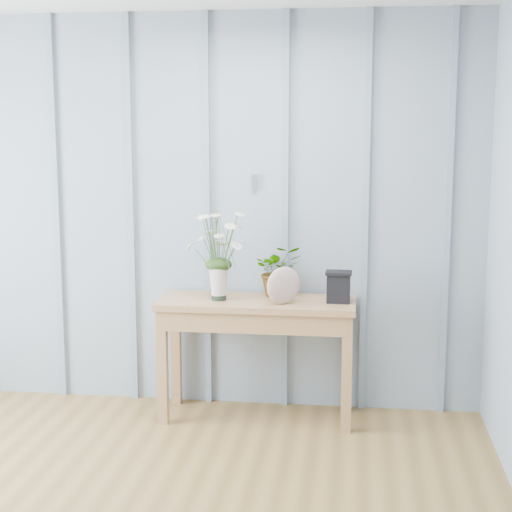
# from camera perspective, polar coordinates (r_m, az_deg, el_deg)

# --- Properties ---
(room_shell) EXTENTS (4.00, 4.50, 2.50)m
(room_shell) POSITION_cam_1_polar(r_m,az_deg,el_deg) (3.76, -11.45, 12.12)
(room_shell) COLOR #8896A4
(room_shell) RESTS_ON ground
(sideboard) EXTENTS (1.20, 0.45, 0.75)m
(sideboard) POSITION_cam_1_polar(r_m,az_deg,el_deg) (4.82, 0.08, -4.53)
(sideboard) COLOR #9A6E43
(sideboard) RESTS_ON ground
(daisy_vase) EXTENTS (0.40, 0.31, 0.57)m
(daisy_vase) POSITION_cam_1_polar(r_m,az_deg,el_deg) (4.74, -2.74, 1.00)
(daisy_vase) COLOR black
(daisy_vase) RESTS_ON sideboard
(spider_plant) EXTENTS (0.34, 0.32, 0.32)m
(spider_plant) POSITION_cam_1_polar(r_m,az_deg,el_deg) (4.89, 1.63, -1.05)
(spider_plant) COLOR #1B3512
(spider_plant) RESTS_ON sideboard
(felt_disc_vessel) EXTENTS (0.22, 0.19, 0.23)m
(felt_disc_vessel) POSITION_cam_1_polar(r_m,az_deg,el_deg) (4.66, 2.02, -2.15)
(felt_disc_vessel) COLOR #8C5259
(felt_disc_vessel) RESTS_ON sideboard
(carved_box) EXTENTS (0.16, 0.12, 0.19)m
(carved_box) POSITION_cam_1_polar(r_m,az_deg,el_deg) (4.73, 6.02, -2.22)
(carved_box) COLOR black
(carved_box) RESTS_ON sideboard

